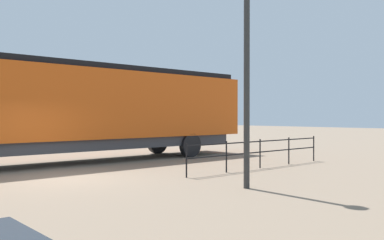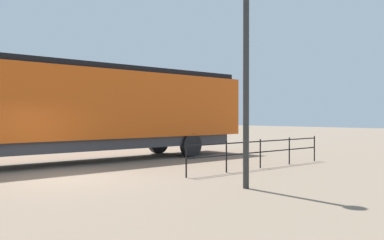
# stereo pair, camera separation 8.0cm
# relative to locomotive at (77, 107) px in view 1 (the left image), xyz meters

# --- Properties ---
(ground_plane) EXTENTS (120.00, 120.00, 0.00)m
(ground_plane) POSITION_rel_locomotive_xyz_m (3.75, -2.33, -2.27)
(ground_plane) COLOR #84705B
(locomotive) EXTENTS (2.84, 17.33, 4.02)m
(locomotive) POSITION_rel_locomotive_xyz_m (0.00, 0.00, 0.00)
(locomotive) COLOR #D15114
(locomotive) RESTS_ON ground_plane
(lamp_post) EXTENTS (0.45, 0.45, 6.30)m
(lamp_post) POSITION_rel_locomotive_xyz_m (8.52, 0.60, 1.89)
(lamp_post) COLOR #2D2D2D
(lamp_post) RESTS_ON ground_plane
(platform_fence) EXTENTS (0.05, 7.22, 1.07)m
(platform_fence) POSITION_rel_locomotive_xyz_m (6.04, 4.23, -1.58)
(platform_fence) COLOR black
(platform_fence) RESTS_ON ground_plane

